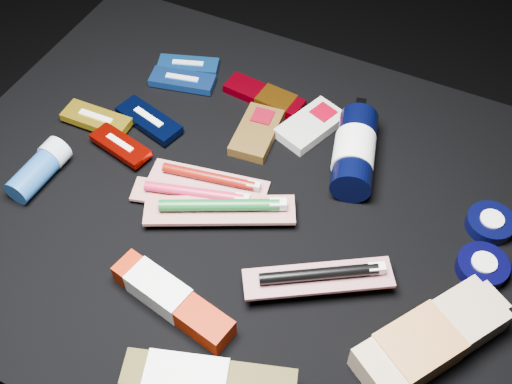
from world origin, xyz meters
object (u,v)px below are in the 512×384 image
at_px(bodywash_bottle, 428,341).
at_px(deodorant_stick, 40,169).
at_px(lotion_bottle, 355,151).
at_px(toothpaste_carton_red, 168,297).

distance_m(bodywash_bottle, deodorant_stick, 0.63).
xyz_separation_m(lotion_bottle, deodorant_stick, (-0.43, -0.24, -0.01)).
xyz_separation_m(bodywash_bottle, deodorant_stick, (-0.63, 0.02, -0.00)).
height_order(lotion_bottle, toothpaste_carton_red, lotion_bottle).
bearing_deg(lotion_bottle, toothpaste_carton_red, -126.83).
bearing_deg(lotion_bottle, bodywash_bottle, -67.66).
bearing_deg(deodorant_stick, bodywash_bottle, 0.63).
distance_m(deodorant_stick, toothpaste_carton_red, 0.31).
distance_m(lotion_bottle, bodywash_bottle, 0.32).
bearing_deg(toothpaste_carton_red, deodorant_stick, 171.77).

